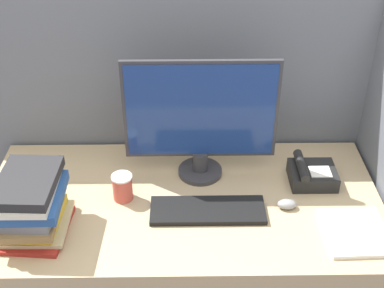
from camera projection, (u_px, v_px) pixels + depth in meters
cubicle_panel_rear at (183, 142)px, 2.46m from camera, size 1.96×0.04×1.48m
desk at (184, 267)px, 2.30m from camera, size 1.56×0.78×0.75m
monitor at (201, 119)px, 2.09m from camera, size 0.61×0.18×0.51m
keyboard at (208, 210)px, 2.02m from camera, size 0.44×0.15×0.02m
mouse at (287, 204)px, 2.04m from camera, size 0.07×0.05×0.04m
coffee_cup at (123, 187)px, 2.07m from camera, size 0.08×0.08×0.11m
book_stack at (31, 205)px, 1.89m from camera, size 0.26×0.30×0.23m
desk_telephone at (311, 174)px, 2.17m from camera, size 0.18×0.18×0.10m
paper_pile at (355, 232)px, 1.93m from camera, size 0.23×0.26×0.02m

